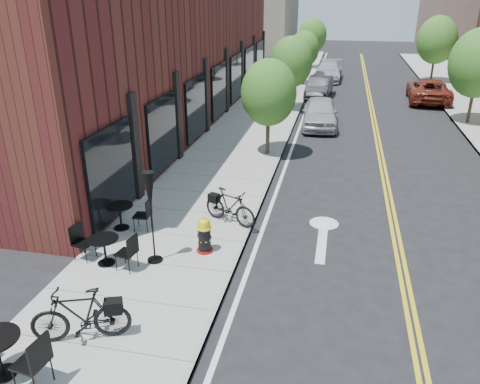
# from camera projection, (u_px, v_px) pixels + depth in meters

# --- Properties ---
(ground) EXTENTS (120.00, 120.00, 0.00)m
(ground) POSITION_uv_depth(u_px,v_px,m) (233.00, 277.00, 11.15)
(ground) COLOR black
(ground) RESTS_ON ground
(sidewalk_near) EXTENTS (4.00, 70.00, 0.12)m
(sidewalk_near) POSITION_uv_depth(u_px,v_px,m) (239.00, 145.00, 20.50)
(sidewalk_near) COLOR #9E9B93
(sidewalk_near) RESTS_ON ground
(building_near) EXTENTS (5.00, 28.00, 7.00)m
(building_near) POSITION_uv_depth(u_px,v_px,m) (169.00, 51.00, 23.60)
(building_near) COLOR #4E1919
(building_near) RESTS_ON ground
(bg_building_left) EXTENTS (8.00, 14.00, 10.00)m
(bg_building_left) POSITION_uv_depth(u_px,v_px,m) (258.00, 3.00, 53.83)
(bg_building_left) COLOR #726656
(bg_building_left) RESTS_ON ground
(tree_near_a) EXTENTS (2.20, 2.20, 3.81)m
(tree_near_a) POSITION_uv_depth(u_px,v_px,m) (269.00, 93.00, 18.32)
(tree_near_a) COLOR #382B1E
(tree_near_a) RESTS_ON sidewalk_near
(tree_near_b) EXTENTS (2.30, 2.30, 3.98)m
(tree_near_b) POSITION_uv_depth(u_px,v_px,m) (291.00, 62.00, 25.46)
(tree_near_b) COLOR #382B1E
(tree_near_b) RESTS_ON sidewalk_near
(tree_near_c) EXTENTS (2.10, 2.10, 3.67)m
(tree_near_c) POSITION_uv_depth(u_px,v_px,m) (304.00, 49.00, 32.72)
(tree_near_c) COLOR #382B1E
(tree_near_c) RESTS_ON sidewalk_near
(tree_near_d) EXTENTS (2.40, 2.40, 4.11)m
(tree_near_d) POSITION_uv_depth(u_px,v_px,m) (312.00, 36.00, 39.80)
(tree_near_d) COLOR #382B1E
(tree_near_d) RESTS_ON sidewalk_near
(tree_far_b) EXTENTS (2.80, 2.80, 4.62)m
(tree_far_b) POSITION_uv_depth(u_px,v_px,m) (479.00, 63.00, 22.65)
(tree_far_b) COLOR #382B1E
(tree_far_b) RESTS_ON sidewalk_far
(tree_far_c) EXTENTS (2.80, 2.80, 4.62)m
(tree_far_c) POSITION_uv_depth(u_px,v_px,m) (437.00, 40.00, 33.43)
(tree_far_c) COLOR #382B1E
(tree_far_c) RESTS_ON sidewalk_far
(fire_hydrant) EXTENTS (0.51, 0.51, 0.97)m
(fire_hydrant) POSITION_uv_depth(u_px,v_px,m) (204.00, 235.00, 11.84)
(fire_hydrant) COLOR maroon
(fire_hydrant) RESTS_ON sidewalk_near
(bicycle_left) EXTENTS (1.93, 1.14, 1.12)m
(bicycle_left) POSITION_uv_depth(u_px,v_px,m) (80.00, 315.00, 8.76)
(bicycle_left) COLOR black
(bicycle_left) RESTS_ON sidewalk_near
(bicycle_right) EXTENTS (1.77, 1.12, 1.03)m
(bicycle_right) POSITION_uv_depth(u_px,v_px,m) (230.00, 207.00, 13.28)
(bicycle_right) COLOR black
(bicycle_right) RESTS_ON sidewalk_near
(bistro_set_b) EXTENTS (1.72, 0.84, 0.91)m
(bistro_set_b) POSITION_uv_depth(u_px,v_px,m) (104.00, 247.00, 11.30)
(bistro_set_b) COLOR black
(bistro_set_b) RESTS_ON sidewalk_near
(bistro_set_c) EXTENTS (1.73, 0.79, 0.92)m
(bistro_set_c) POSITION_uv_depth(u_px,v_px,m) (120.00, 213.00, 13.00)
(bistro_set_c) COLOR black
(bistro_set_c) RESTS_ON sidewalk_near
(patio_umbrella) EXTENTS (0.38, 0.38, 2.35)m
(patio_umbrella) POSITION_uv_depth(u_px,v_px,m) (150.00, 199.00, 10.93)
(patio_umbrella) COLOR black
(patio_umbrella) RESTS_ON sidewalk_near
(parked_car_a) EXTENTS (1.91, 4.29, 1.43)m
(parked_car_a) POSITION_uv_depth(u_px,v_px,m) (320.00, 113.00, 23.22)
(parked_car_a) COLOR #A7ABAF
(parked_car_a) RESTS_ON ground
(parked_car_b) EXTENTS (1.69, 4.03, 1.29)m
(parked_car_b) POSITION_uv_depth(u_px,v_px,m) (319.00, 87.00, 29.76)
(parked_car_b) COLOR black
(parked_car_b) RESTS_ON ground
(parked_car_c) EXTENTS (2.10, 4.84, 1.39)m
(parked_car_c) POSITION_uv_depth(u_px,v_px,m) (328.00, 71.00, 35.42)
(parked_car_c) COLOR #B0B1B6
(parked_car_c) RESTS_ON ground
(parked_car_far) EXTENTS (2.61, 5.21, 1.42)m
(parked_car_far) POSITION_uv_depth(u_px,v_px,m) (429.00, 90.00, 28.52)
(parked_car_far) COLOR maroon
(parked_car_far) RESTS_ON ground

